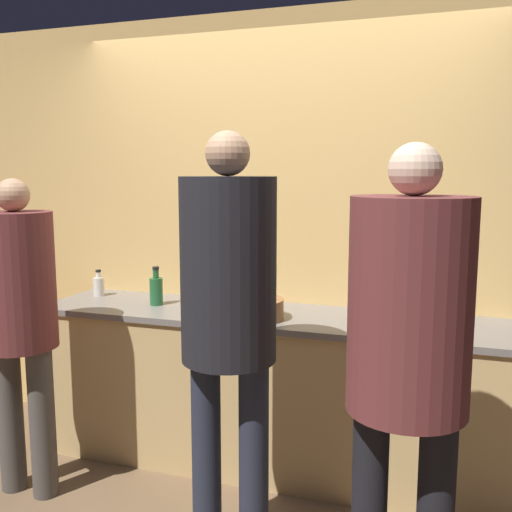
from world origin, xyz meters
TOP-DOWN VIEW (x-y plane):
  - ground_plane at (0.00, 0.00)m, footprint 14.00×14.00m
  - wall_back at (0.00, 0.66)m, footprint 5.20×0.06m
  - counter at (0.00, 0.36)m, footprint 2.65×0.64m
  - person_left at (-1.11, -0.33)m, footprint 0.37×0.37m
  - person_center at (0.07, -0.44)m, footprint 0.40×0.40m
  - person_right at (0.82, -0.67)m, footprint 0.42×0.42m
  - fruit_bowl at (-0.04, 0.20)m, footprint 0.33×0.33m
  - utensil_crock at (0.98, 0.55)m, footprint 0.13×0.13m
  - bottle_green at (-0.68, 0.33)m, footprint 0.08×0.08m
  - bottle_clear at (-1.15, 0.44)m, footprint 0.07×0.07m
  - cup_blue at (0.81, 0.36)m, footprint 0.08×0.08m

SIDE VIEW (x-z plane):
  - ground_plane at x=0.00m, z-range 0.00..0.00m
  - counter at x=0.00m, z-range 0.00..0.90m
  - cup_blue at x=0.81m, z-range 0.89..0.98m
  - fruit_bowl at x=-0.04m, z-range 0.88..1.02m
  - utensil_crock at x=0.98m, z-range 0.82..1.10m
  - bottle_clear at x=-1.15m, z-range 0.88..1.04m
  - bottle_green at x=-0.68m, z-range 0.87..1.10m
  - person_left at x=-1.11m, z-range 0.17..1.81m
  - person_right at x=0.82m, z-range 0.21..1.98m
  - person_center at x=0.07m, z-range 0.21..2.05m
  - wall_back at x=0.00m, z-range 0.00..2.60m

